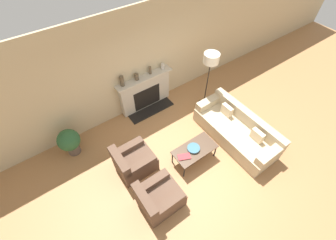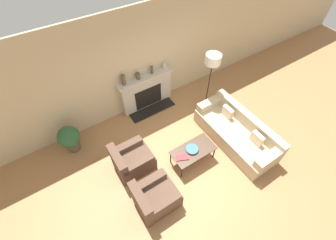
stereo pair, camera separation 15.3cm
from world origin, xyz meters
TOP-DOWN VIEW (x-y plane):
  - ground_plane at (0.00, 0.00)m, footprint 18.00×18.00m
  - wall_back at (0.00, 2.61)m, footprint 18.00×0.06m
  - fireplace at (-0.07, 2.46)m, footprint 1.65×0.59m
  - couch at (1.23, 0.08)m, footprint 0.92×2.27m
  - armchair_near at (-1.42, -0.23)m, footprint 0.86×0.75m
  - armchair_far at (-1.42, 0.83)m, footprint 0.86×0.75m
  - coffee_table at (-0.11, 0.19)m, footprint 1.05×0.54m
  - bowl at (-0.13, 0.21)m, footprint 0.30×0.30m
  - book at (-0.45, 0.16)m, footprint 0.33×0.26m
  - floor_lamp at (1.34, 1.46)m, footprint 0.40×0.40m
  - mantel_vase_left at (-0.69, 2.48)m, footprint 0.11×0.11m
  - mantel_vase_center_left at (-0.27, 2.48)m, footprint 0.11×0.11m
  - mantel_vase_center_right at (0.15, 2.48)m, footprint 0.07×0.07m
  - mantel_vase_right at (0.55, 2.48)m, footprint 0.11×0.11m
  - potted_plant at (-2.44, 2.11)m, footprint 0.54×0.54m

SIDE VIEW (x-z plane):
  - ground_plane at x=0.00m, z-range 0.00..0.00m
  - couch at x=1.23m, z-range -0.08..0.66m
  - armchair_near at x=-1.42m, z-range -0.09..0.67m
  - armchair_far at x=-1.42m, z-range -0.09..0.67m
  - coffee_table at x=-0.11m, z-range 0.19..0.64m
  - potted_plant at x=-2.44m, z-range 0.06..0.83m
  - book at x=-0.45m, z-range 0.45..0.47m
  - bowl at x=-0.13m, z-range 0.45..0.51m
  - fireplace at x=-0.07m, z-range -0.01..1.06m
  - mantel_vase_right at x=0.55m, z-range 1.08..1.23m
  - mantel_vase_center_left at x=-0.27m, z-range 1.08..1.25m
  - mantel_vase_center_right at x=0.15m, z-range 1.08..1.29m
  - mantel_vase_left at x=-0.69m, z-range 1.08..1.36m
  - wall_back at x=0.00m, z-range 0.00..2.90m
  - floor_lamp at x=1.34m, z-range 0.58..2.37m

